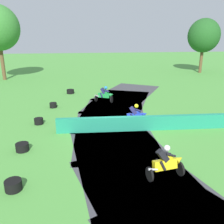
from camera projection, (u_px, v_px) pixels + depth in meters
name	position (u px, v px, depth m)	size (l,w,h in m)	color
ground_plane	(113.00, 131.00, 14.82)	(120.00, 120.00, 0.00)	#4C933D
track_asphalt	(131.00, 130.00, 14.91)	(9.50, 28.99, 0.01)	#3D3D42
safety_barrier	(197.00, 121.00, 15.11)	(0.30, 17.33, 0.90)	#1E8466
motorcycle_lead_green	(105.00, 95.00, 20.77)	(1.71, 1.25, 1.43)	black
motorcycle_chase_blue	(136.00, 115.00, 15.61)	(1.68, 0.73, 1.43)	black
motorcycle_trailing_yellow	(166.00, 163.00, 9.95)	(1.67, 0.96, 1.43)	black
tire_stack_near	(70.00, 91.00, 23.86)	(0.71, 0.71, 0.40)	black
tire_stack_mid_a	(53.00, 105.00, 19.38)	(0.56, 0.56, 0.40)	black
tire_stack_mid_b	(39.00, 121.00, 15.89)	(0.58, 0.58, 0.40)	black
tire_stack_far	(22.00, 147.00, 12.29)	(0.66, 0.66, 0.40)	black
tire_stack_extra_a	(13.00, 185.00, 9.22)	(0.64, 0.64, 0.40)	black
tree_far_right	(204.00, 36.00, 34.76)	(4.51, 4.51, 7.68)	brown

